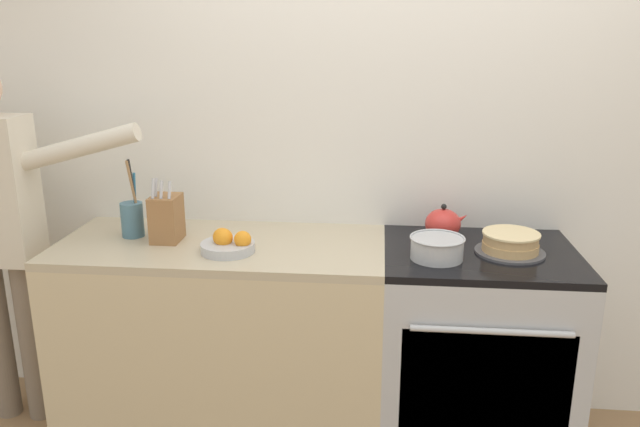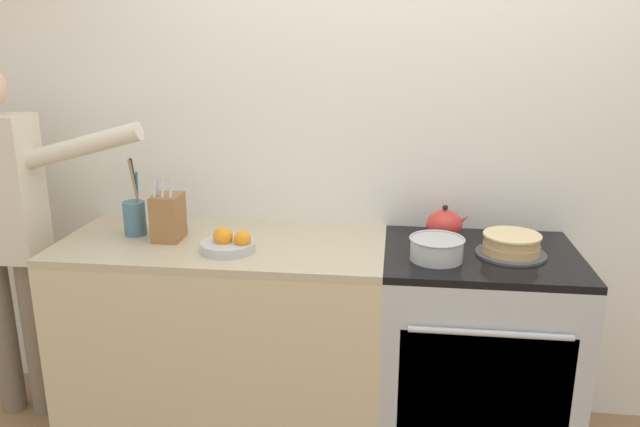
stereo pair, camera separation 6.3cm
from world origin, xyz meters
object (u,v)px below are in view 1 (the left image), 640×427
Objects in this scene: layer_cake at (510,244)px; utensil_crock at (132,218)px; stove_range at (474,351)px; fruit_bowl at (228,244)px; knife_block at (166,218)px; tea_kettle at (443,224)px; mixing_bowl at (437,248)px.

utensil_crock is at bearing 177.67° from layer_cake.
stove_range is 4.14× the size of fruit_bowl.
stove_range is 1.43m from knife_block.
tea_kettle reaches higher than layer_cake.
mixing_bowl is 0.77× the size of knife_block.
knife_block is (-1.32, 0.01, 0.56)m from stove_range.
stove_range is 0.51m from layer_cake.
knife_block is (-1.13, 0.11, 0.05)m from mixing_bowl.
knife_block reaches higher than fruit_bowl.
stove_range is 1.14m from fruit_bowl.
stove_range is 3.25× the size of knife_block.
knife_block is 1.27× the size of fruit_bowl.
utensil_crock is 0.49m from fruit_bowl.
layer_cake is at bearing 4.74° from fruit_bowl.
tea_kettle is 1.19m from knife_block.
utensil_crock reaches higher than layer_cake.
stove_range is at bearing -1.95° from utensil_crock.
knife_block reaches higher than stove_range.
tea_kettle is (-0.25, 0.17, 0.02)m from layer_cake.
mixing_bowl is (-0.05, -0.26, -0.02)m from tea_kettle.
utensil_crock reaches higher than stove_range.
utensil_crock is (-0.17, 0.04, -0.02)m from knife_block.
knife_block is 0.81× the size of utensil_crock.
fruit_bowl is at bearing -173.96° from stove_range.
tea_kettle is (-0.14, 0.15, 0.52)m from stove_range.
tea_kettle is 0.92m from fruit_bowl.
mixing_bowl is at bearing -150.50° from stove_range.
mixing_bowl is 0.63× the size of utensil_crock.
stove_range is 0.55m from mixing_bowl.
utensil_crock is at bearing 178.05° from stove_range.
layer_cake is at bearing -2.33° from utensil_crock.
tea_kettle reaches higher than stove_range.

